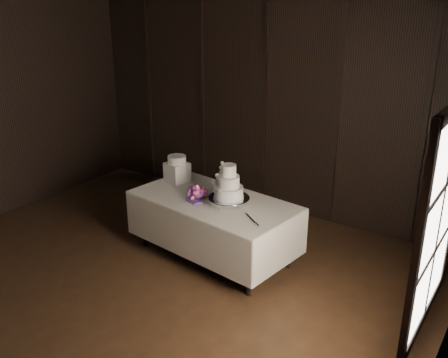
# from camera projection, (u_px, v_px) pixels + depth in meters

# --- Properties ---
(room) EXTENTS (6.08, 7.08, 3.08)m
(room) POSITION_uv_depth(u_px,v_px,m) (72.00, 180.00, 4.43)
(room) COLOR black
(room) RESTS_ON ground
(window) EXTENTS (0.06, 1.16, 1.56)m
(window) POSITION_uv_depth(u_px,v_px,m) (440.00, 219.00, 3.20)
(window) COLOR black
(window) RESTS_ON room
(display_table) EXTENTS (2.11, 1.28, 0.76)m
(display_table) POSITION_uv_depth(u_px,v_px,m) (214.00, 225.00, 6.03)
(display_table) COLOR beige
(display_table) RESTS_ON ground
(cake_stand) EXTENTS (0.52, 0.52, 0.09)m
(cake_stand) POSITION_uv_depth(u_px,v_px,m) (229.00, 201.00, 5.75)
(cake_stand) COLOR silver
(cake_stand) RESTS_ON display_table
(wedding_cake) EXTENTS (0.37, 0.33, 0.40)m
(wedding_cake) POSITION_uv_depth(u_px,v_px,m) (226.00, 185.00, 5.68)
(wedding_cake) COLOR white
(wedding_cake) RESTS_ON cake_stand
(bouquet) EXTENTS (0.43, 0.49, 0.20)m
(bouquet) POSITION_uv_depth(u_px,v_px,m) (196.00, 193.00, 5.93)
(bouquet) COLOR #C14A4B
(bouquet) RESTS_ON display_table
(box_pedestal) EXTENTS (0.31, 0.31, 0.25)m
(box_pedestal) POSITION_uv_depth(u_px,v_px,m) (177.00, 172.00, 6.43)
(box_pedestal) COLOR white
(box_pedestal) RESTS_ON display_table
(small_cake) EXTENTS (0.28, 0.28, 0.09)m
(small_cake) POSITION_uv_depth(u_px,v_px,m) (177.00, 160.00, 6.37)
(small_cake) COLOR white
(small_cake) RESTS_ON box_pedestal
(cake_knife) EXTENTS (0.31, 0.24, 0.01)m
(cake_knife) POSITION_uv_depth(u_px,v_px,m) (250.00, 218.00, 5.41)
(cake_knife) COLOR silver
(cake_knife) RESTS_ON display_table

